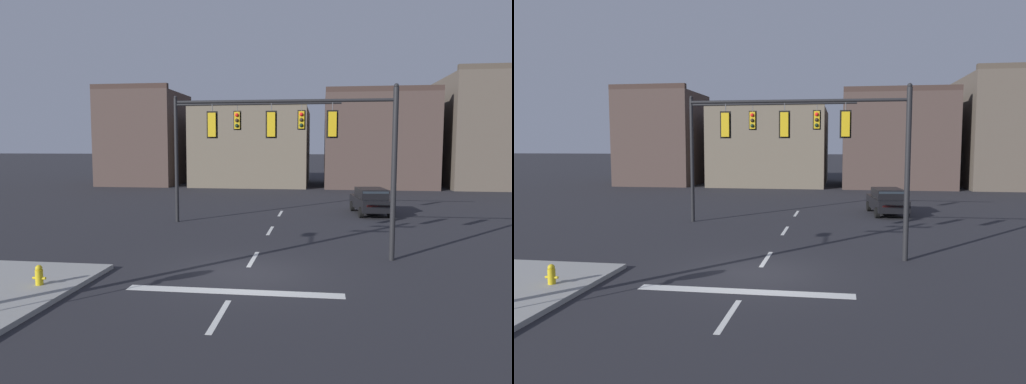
{
  "view_description": "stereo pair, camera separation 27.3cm",
  "coord_description": "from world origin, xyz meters",
  "views": [
    {
      "loc": [
        2.47,
        -15.31,
        4.27
      ],
      "look_at": [
        -0.25,
        4.64,
        2.26
      ],
      "focal_mm": 33.47,
      "sensor_mm": 36.0,
      "label": 1
    },
    {
      "loc": [
        2.74,
        -15.27,
        4.27
      ],
      "look_at": [
        -0.25,
        4.64,
        2.26
      ],
      "focal_mm": 33.47,
      "sensor_mm": 36.0,
      "label": 2
    }
  ],
  "objects": [
    {
      "name": "building_row",
      "position": [
        3.61,
        35.73,
        4.75
      ],
      "size": [
        44.56,
        12.47,
        11.47
      ],
      "color": "#473833",
      "rests_on": "ground"
    },
    {
      "name": "ground_plane",
      "position": [
        0.0,
        0.0,
        0.0
      ],
      "size": [
        400.0,
        400.0,
        0.0
      ],
      "primitive_type": "plane",
      "color": "#232328"
    },
    {
      "name": "signal_mast_far_side",
      "position": [
        -2.75,
        9.98,
        4.78
      ],
      "size": [
        8.98,
        0.49,
        6.91
      ],
      "color": "black",
      "rests_on": "ground"
    },
    {
      "name": "stop_bar_paint",
      "position": [
        0.0,
        -2.0,
        0.0
      ],
      "size": [
        6.4,
        0.5,
        0.01
      ],
      "primitive_type": "cube",
      "color": "silver",
      "rests_on": "ground"
    },
    {
      "name": "fire_hydrant",
      "position": [
        -5.72,
        -2.59,
        0.33
      ],
      "size": [
        0.4,
        0.3,
        0.75
      ],
      "color": "gold",
      "rests_on": "ground"
    },
    {
      "name": "car_lot_nearside",
      "position": [
        5.52,
        14.41,
        0.86
      ],
      "size": [
        2.31,
        4.6,
        1.61
      ],
      "color": "black",
      "rests_on": "ground"
    },
    {
      "name": "lane_centreline",
      "position": [
        0.0,
        2.0,
        0.0
      ],
      "size": [
        0.16,
        26.4,
        0.01
      ],
      "color": "silver",
      "rests_on": "ground"
    },
    {
      "name": "signal_mast_near_side",
      "position": [
        2.4,
        2.54,
        4.48
      ],
      "size": [
        8.19,
        0.38,
        6.46
      ],
      "color": "black",
      "rests_on": "ground"
    }
  ]
}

